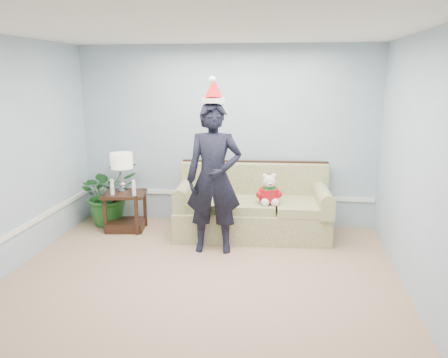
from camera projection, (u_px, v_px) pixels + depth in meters
name	position (u px, v px, depth m)	size (l,w,h in m)	color
room_shell	(189.00, 173.00, 4.17)	(4.54, 5.04, 2.74)	tan
wainscot_trim	(122.00, 218.00, 5.68)	(4.49, 4.99, 0.06)	white
sofa	(252.00, 210.00, 6.31)	(2.23, 1.08, 1.01)	#566530
side_table	(126.00, 215.00, 6.50)	(0.66, 0.58, 0.57)	#321912
table_lamp	(122.00, 162.00, 6.38)	(0.32, 0.32, 0.58)	silver
candle_pair	(123.00, 188.00, 6.25)	(0.38, 0.06, 0.23)	silver
houseplant	(109.00, 193.00, 6.71)	(0.88, 0.76, 0.98)	#1E5D21
man	(214.00, 179.00, 5.57)	(0.71, 0.46, 1.94)	black
santa_hat	(214.00, 91.00, 5.32)	(0.30, 0.33, 0.33)	white
teddy_bear	(269.00, 193.00, 5.97)	(0.31, 0.33, 0.43)	white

